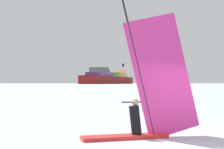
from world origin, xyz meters
TOP-DOWN VIEW (x-y plane):
  - ground_plane at (0.00, 0.00)m, footprint 4000.00×4000.00m
  - windsurfer at (-1.56, 1.69)m, footprint 4.04×0.95m
  - cargo_ship at (73.90, 522.15)m, footprint 114.36×196.28m
  - distant_headland at (564.13, 1187.81)m, footprint 979.18×554.18m

SIDE VIEW (x-z plane):
  - ground_plane at x=0.00m, z-range 0.00..0.00m
  - windsurfer at x=-1.56m, z-range -1.09..3.55m
  - cargo_ship at x=73.90m, z-range -10.29..27.66m
  - distant_headland at x=564.13m, z-range 0.00..50.35m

